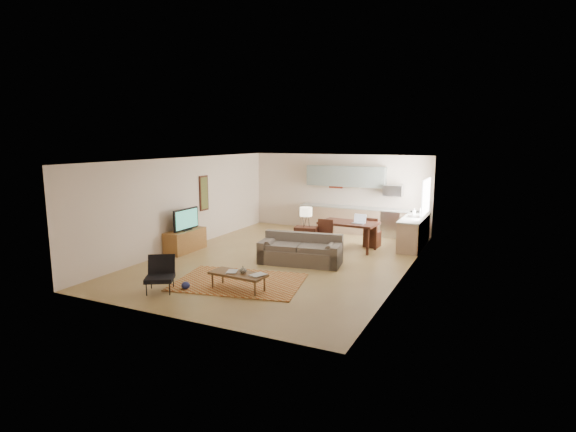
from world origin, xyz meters
The scene contains 25 objects.
room centered at (0.00, 0.00, 1.35)m, with size 9.00×9.00×9.00m.
kitchen_counter_back centered at (0.90, 4.18, 0.46)m, with size 4.26×0.64×0.92m, color tan, non-canonical shape.
kitchen_counter_right centered at (2.93, 3.00, 0.46)m, with size 0.64×2.26×0.92m, color tan, non-canonical shape.
kitchen_range centered at (2.00, 4.18, 0.45)m, with size 0.62×0.62×0.90m, color #A5A8AD.
kitchen_microwave centered at (2.00, 4.20, 1.55)m, with size 0.62×0.40×0.35m, color #A5A8AD.
upper_cabinets centered at (0.30, 4.33, 1.95)m, with size 2.80×0.34×0.70m, color gray.
window_right centered at (3.23, 3.00, 1.55)m, with size 0.02×1.40×1.05m, color white.
wall_art_left centered at (-3.21, 0.90, 1.55)m, with size 0.06×0.42×1.10m, color olive, non-canonical shape.
triptych centered at (-0.10, 4.47, 1.75)m, with size 1.70×0.04×0.50m, color beige, non-canonical shape.
rug centered at (-0.03, -2.22, 0.01)m, with size 2.83×1.96×0.02m, color #933A13.
sofa centered at (0.59, -0.19, 0.38)m, with size 2.21×0.96×0.77m, color brown, non-canonical shape.
coffee_table centered at (0.22, -2.68, 0.19)m, with size 1.27×0.51×0.38m, color brown, non-canonical shape.
book_a centered at (-0.03, -2.71, 0.39)m, with size 0.30×0.35×0.03m, color maroon.
book_b centered at (0.58, -2.60, 0.39)m, with size 0.34×0.40×0.03m, color navy.
vase centered at (0.33, -2.63, 0.46)m, with size 0.19×0.19×0.16m, color black.
armchair centered at (-1.22, -3.49, 0.38)m, with size 0.66×0.66×0.76m, color black, non-canonical shape.
tv_credenza centered at (-2.97, -0.42, 0.32)m, with size 0.53×1.37×0.63m, color brown, non-canonical shape.
tv centered at (-2.91, -0.42, 0.95)m, with size 0.11×1.05×0.63m, color black, non-canonical shape.
console_table centered at (0.22, 1.04, 0.37)m, with size 0.63×0.42×0.74m, color #34170F, non-canonical shape.
table_lamp centered at (0.22, 1.04, 1.03)m, with size 0.36×0.36×0.59m, color beige, non-canonical shape.
dining_table centered at (1.25, 1.80, 0.42)m, with size 1.65×0.94×0.83m, color #34170F, non-canonical shape.
dining_chair_near centered at (0.71, 1.12, 0.48)m, with size 0.46×0.48×0.96m, color #34170F, non-canonical shape.
dining_chair_far centered at (1.79, 2.48, 0.46)m, with size 0.44×0.46×0.92m, color #34170F, non-canonical shape.
laptop centered at (1.58, 1.69, 0.97)m, with size 0.35×0.26×0.26m, color #A5A8AD, non-canonical shape.
soap_bottle centered at (2.83, 3.48, 1.02)m, with size 0.09×0.10×0.19m, color beige.
Camera 1 is at (5.20, -10.61, 3.23)m, focal length 28.00 mm.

